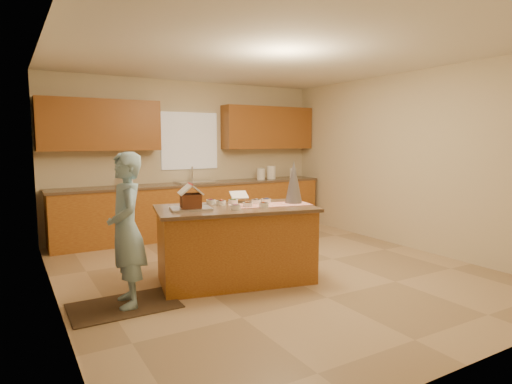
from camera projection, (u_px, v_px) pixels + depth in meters
floor at (270, 270)px, 5.56m from camera, size 5.50×5.50×0.00m
ceiling at (271, 54)px, 5.24m from camera, size 5.50×5.50×0.00m
wall_back at (189, 158)px, 7.76m from camera, size 5.50×5.50×0.00m
wall_front at (479, 185)px, 3.04m from camera, size 5.50×5.50×0.00m
wall_left at (51, 173)px, 4.15m from camera, size 5.50×5.50×0.00m
wall_right at (408, 161)px, 6.65m from camera, size 5.50×5.50×0.00m
stone_accent at (64, 192)px, 3.48m from camera, size 0.00×2.50×2.50m
window_curtain at (190, 141)px, 7.70m from camera, size 1.05×0.03×1.00m
back_counter_base at (197, 210)px, 7.61m from camera, size 4.80×0.60×0.88m
back_counter_top at (196, 184)px, 7.55m from camera, size 4.85×0.63×0.04m
upper_cabinet_left at (100, 125)px, 6.76m from camera, size 1.85×0.35×0.80m
upper_cabinet_right at (268, 128)px, 8.31m from camera, size 1.85×0.35×0.80m
sink at (196, 185)px, 7.56m from camera, size 0.70×0.45×0.12m
faucet at (192, 174)px, 7.69m from camera, size 0.03×0.03×0.28m
island_base at (236, 246)px, 5.10m from camera, size 1.89×1.22×0.85m
island_top at (236, 208)px, 5.05m from camera, size 1.98×1.31×0.04m
table_runner at (270, 205)px, 5.18m from camera, size 1.02×0.55×0.01m
baking_tray at (191, 209)px, 4.84m from camera, size 0.51×0.42×0.02m
cookbook at (239, 195)px, 5.43m from camera, size 0.24×0.21×0.09m
tinsel_tree at (294, 182)px, 5.29m from camera, size 0.25×0.25×0.53m
rug at (124, 306)px, 4.35m from camera, size 1.05×0.68×0.01m
boy at (126, 230)px, 4.28m from camera, size 0.42×0.59×1.54m
canister_a at (261, 174)px, 8.20m from camera, size 0.15×0.15×0.21m
canister_b at (271, 172)px, 8.32m from camera, size 0.17×0.17×0.25m
canister_c at (293, 173)px, 8.58m from camera, size 0.13×0.13×0.19m
paper_towel at (130, 179)px, 6.96m from camera, size 0.11×0.11×0.23m
gingerbread_house at (191, 198)px, 4.82m from camera, size 0.32×0.32×0.27m
candy_bowls at (242, 203)px, 5.15m from camera, size 0.74×0.66×0.05m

